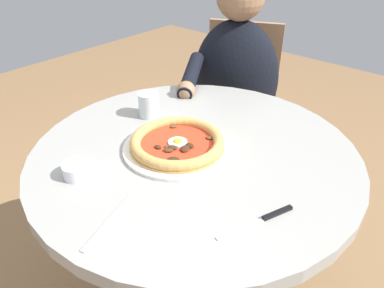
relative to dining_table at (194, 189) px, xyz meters
name	(u,v)px	position (x,y,z in m)	size (l,w,h in m)	color
dining_table	(194,189)	(0.00, 0.00, 0.00)	(0.92, 0.92, 0.75)	#999993
pizza_on_plate	(177,144)	(-0.03, 0.04, 0.16)	(0.31, 0.31, 0.04)	white
water_glass	(149,106)	(0.06, 0.25, 0.17)	(0.07, 0.07, 0.08)	silver
steak_knife	(267,217)	(-0.10, -0.30, 0.14)	(0.19, 0.08, 0.01)	silver
ramekin_capers	(77,169)	(-0.28, 0.15, 0.16)	(0.07, 0.07, 0.04)	white
fork_utensil	(109,221)	(-0.34, -0.04, 0.14)	(0.18, 0.07, 0.00)	#BCBCC1
diner_person	(232,120)	(0.59, 0.27, -0.10)	(0.58, 0.43, 1.14)	#282833
cafe_chair_diner	(238,101)	(0.71, 0.33, -0.08)	(0.51, 0.51, 0.89)	#957050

